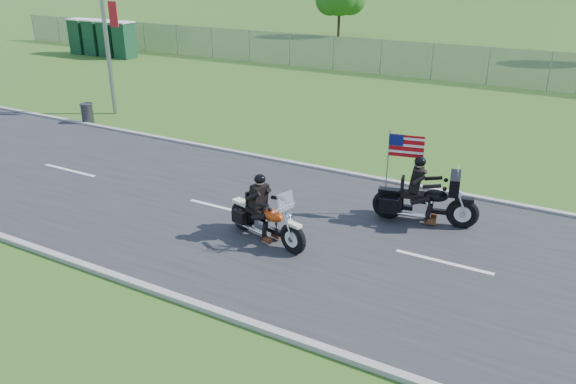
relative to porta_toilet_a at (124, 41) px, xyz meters
The scene contains 12 objects.
ground 27.83m from the porta_toilet_a, 37.69° to the right, with size 420.00×420.00×0.00m, color #2C571B.
road 27.83m from the porta_toilet_a, 37.69° to the right, with size 120.00×8.00×0.04m, color #28282B.
curb_north 25.55m from the porta_toilet_a, 30.48° to the right, with size 120.00×0.18×0.12m, color #9E9B93.
curb_south 30.47m from the porta_toilet_a, 43.74° to the right, with size 120.00×0.18×0.12m, color #9E9B93.
fence 17.26m from the porta_toilet_a, 10.01° to the left, with size 60.00×0.03×2.00m, color gray.
porta_toilet_a is the anchor object (origin of this frame).
porta_toilet_b 1.40m from the porta_toilet_a, behind, with size 1.10×1.10×2.30m, color #133C22.
porta_toilet_c 2.80m from the porta_toilet_a, behind, with size 1.10×1.10×2.30m, color #133C22.
porta_toilet_d 4.20m from the porta_toilet_a, behind, with size 1.10×1.10×2.30m, color #133C22.
motorcycle_lead 28.38m from the porta_toilet_a, 39.35° to the right, with size 2.47×1.04×1.69m.
motorcycle_follow 29.26m from the porta_toilet_a, 31.31° to the right, with size 2.67×1.10×2.24m.
trash_can 16.30m from the porta_toilet_a, 51.26° to the right, with size 0.47×0.47×0.82m, color #3A3A3F.
Camera 1 is at (6.29, -11.28, 6.36)m, focal length 35.00 mm.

